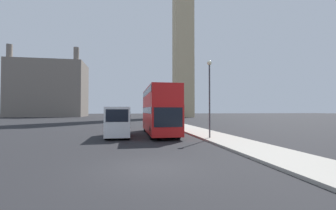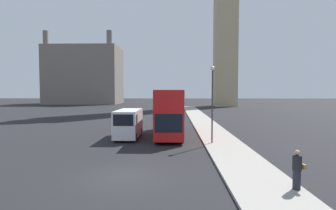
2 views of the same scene
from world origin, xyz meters
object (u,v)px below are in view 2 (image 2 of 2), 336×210
Objects in this scene: white_van at (128,123)px; pedestrian at (297,170)px; street_lamp at (212,93)px; red_double_decker_bus at (170,110)px.

pedestrian is at bearing -53.70° from white_van.
red_double_decker_bus is at bearing 129.11° from street_lamp.
pedestrian is (5.71, -14.47, -1.50)m from red_double_decker_bus.
street_lamp is (3.53, -4.35, 1.70)m from red_double_decker_bus.
pedestrian is at bearing -68.47° from red_double_decker_bus.
pedestrian is at bearing -77.87° from street_lamp.
street_lamp reaches higher than pedestrian.
street_lamp is (-2.18, 10.13, 3.20)m from pedestrian.
white_van is (-3.82, -1.50, -1.09)m from red_double_decker_bus.
white_van is 0.83× the size of street_lamp.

